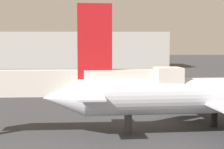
# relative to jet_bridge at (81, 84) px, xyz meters

# --- Properties ---
(jet_bridge) EXTENTS (20.81, 3.20, 6.22)m
(jet_bridge) POSITION_rel_jet_bridge_xyz_m (0.00, 0.00, 0.00)
(jet_bridge) COLOR silver
(jet_bridge) RESTS_ON ground_plane
(terminal_building) EXTENTS (81.17, 26.23, 13.23)m
(terminal_building) POSITION_rel_jet_bridge_xyz_m (-15.35, 103.07, 1.91)
(terminal_building) COLOR #B7B7B2
(terminal_building) RESTS_ON ground_plane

